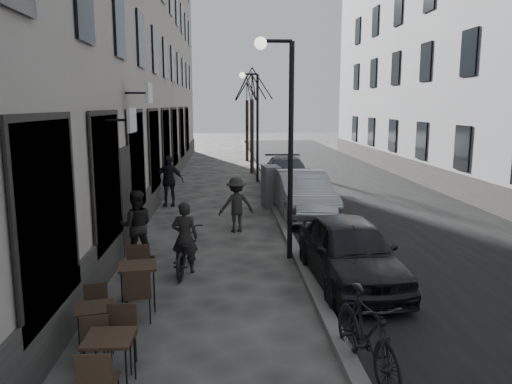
{
  "coord_description": "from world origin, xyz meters",
  "views": [
    {
      "loc": [
        -1.5,
        -5.39,
        3.6
      ],
      "look_at": [
        -0.87,
        4.91,
        1.8
      ],
      "focal_mm": 35.0,
      "sensor_mm": 36.0,
      "label": 1
    }
  ],
  "objects": [
    {
      "name": "road",
      "position": [
        3.85,
        16.0,
        0.0
      ],
      "size": [
        7.3,
        60.0,
        0.0
      ],
      "primitive_type": "cube",
      "color": "black",
      "rests_on": "ground"
    },
    {
      "name": "kerb",
      "position": [
        0.2,
        16.0,
        0.06
      ],
      "size": [
        0.25,
        60.0,
        0.12
      ],
      "primitive_type": "cube",
      "color": "#66635F",
      "rests_on": "ground"
    },
    {
      "name": "building_right",
      "position": [
        9.5,
        16.5,
        8.0
      ],
      "size": [
        4.0,
        35.0,
        16.0
      ],
      "primitive_type": "cube",
      "color": "gray",
      "rests_on": "ground"
    },
    {
      "name": "streetlamp_near",
      "position": [
        -0.17,
        6.0,
        3.16
      ],
      "size": [
        0.9,
        0.28,
        5.09
      ],
      "color": "black",
      "rests_on": "ground"
    },
    {
      "name": "streetlamp_far",
      "position": [
        -0.17,
        18.0,
        3.16
      ],
      "size": [
        0.9,
        0.28,
        5.09
      ],
      "color": "black",
      "rests_on": "ground"
    },
    {
      "name": "tree_near",
      "position": [
        -0.1,
        21.0,
        4.66
      ],
      "size": [
        2.4,
        2.4,
        5.7
      ],
      "color": "black",
      "rests_on": "ground"
    },
    {
      "name": "tree_far",
      "position": [
        -0.1,
        27.0,
        4.66
      ],
      "size": [
        2.4,
        2.4,
        5.7
      ],
      "color": "black",
      "rests_on": "ground"
    },
    {
      "name": "bistro_set_a",
      "position": [
        -2.98,
        0.56,
        0.45
      ],
      "size": [
        0.61,
        1.48,
        0.87
      ],
      "rotation": [
        0.0,
        0.0,
        -0.02
      ],
      "color": "black",
      "rests_on": "ground"
    },
    {
      "name": "bistro_set_b",
      "position": [
        -3.45,
        1.69,
        0.41
      ],
      "size": [
        0.67,
        1.39,
        0.8
      ],
      "rotation": [
        0.0,
        0.0,
        0.23
      ],
      "color": "black",
      "rests_on": "ground"
    },
    {
      "name": "bistro_set_c",
      "position": [
        -3.09,
        3.24,
        0.49
      ],
      "size": [
        0.75,
        1.65,
        0.95
      ],
      "rotation": [
        0.0,
        0.0,
        0.16
      ],
      "color": "black",
      "rests_on": "ground"
    },
    {
      "name": "utility_cabinet",
      "position": [
        0.1,
        12.08,
        0.74
      ],
      "size": [
        0.64,
        1.04,
        1.48
      ],
      "primitive_type": "cube",
      "rotation": [
        0.0,
        0.0,
        0.1
      ],
      "color": "#5D5D5F",
      "rests_on": "ground"
    },
    {
      "name": "bicycle",
      "position": [
        -2.4,
        5.12,
        0.48
      ],
      "size": [
        0.83,
        1.88,
        0.96
      ],
      "primitive_type": "imported",
      "rotation": [
        0.0,
        0.0,
        3.04
      ],
      "color": "black",
      "rests_on": "ground"
    },
    {
      "name": "cyclist_rider",
      "position": [
        -2.4,
        5.12,
        0.78
      ],
      "size": [
        0.61,
        0.43,
        1.57
      ],
      "primitive_type": "imported",
      "rotation": [
        0.0,
        0.0,
        3.04
      ],
      "color": "black",
      "rests_on": "ground"
    },
    {
      "name": "pedestrian_near",
      "position": [
        -3.6,
        6.05,
        0.83
      ],
      "size": [
        0.91,
        0.76,
        1.67
      ],
      "primitive_type": "imported",
      "rotation": [
        0.0,
        0.0,
        3.32
      ],
      "color": "black",
      "rests_on": "ground"
    },
    {
      "name": "pedestrian_mid",
      "position": [
        -1.21,
        8.6,
        0.79
      ],
      "size": [
        1.14,
        0.83,
        1.58
      ],
      "primitive_type": "imported",
      "rotation": [
        0.0,
        0.0,
        3.41
      ],
      "color": "#272522",
      "rests_on": "ground"
    },
    {
      "name": "pedestrian_far",
      "position": [
        -3.56,
        12.47,
        0.92
      ],
      "size": [
        1.09,
        0.47,
        1.84
      ],
      "primitive_type": "imported",
      "rotation": [
        0.0,
        0.0,
        -0.02
      ],
      "color": "black",
      "rests_on": "ground"
    },
    {
      "name": "car_near",
      "position": [
        1.0,
        4.22,
        0.68
      ],
      "size": [
        1.77,
        4.06,
        1.36
      ],
      "primitive_type": "imported",
      "rotation": [
        0.0,
        0.0,
        0.04
      ],
      "color": "black",
      "rests_on": "ground"
    },
    {
      "name": "car_mid",
      "position": [
        1.0,
        10.52,
        0.74
      ],
      "size": [
        1.76,
        4.55,
        1.48
      ],
      "primitive_type": "imported",
      "rotation": [
        0.0,
        0.0,
        0.04
      ],
      "color": "gray",
      "rests_on": "ground"
    },
    {
      "name": "car_far",
      "position": [
        1.1,
        15.65,
        0.69
      ],
      "size": [
        2.08,
        4.83,
        1.38
      ],
      "primitive_type": "imported",
      "rotation": [
        0.0,
        0.0,
        -0.03
      ],
      "color": "#3B3F46",
      "rests_on": "ground"
    },
    {
      "name": "moped",
      "position": [
        0.37,
        0.77,
        0.58
      ],
      "size": [
        0.86,
        1.98,
        1.15
      ],
      "primitive_type": "imported",
      "rotation": [
        0.0,
        0.0,
        0.17
      ],
      "color": "black",
      "rests_on": "ground"
    }
  ]
}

